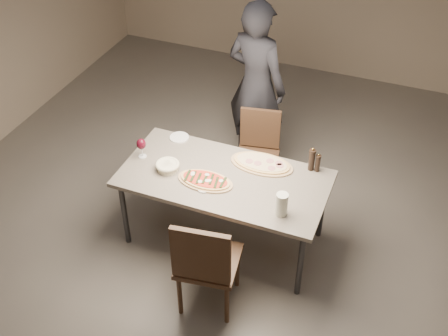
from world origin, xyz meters
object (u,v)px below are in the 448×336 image
at_px(pepper_mill_left, 312,159).
at_px(chair_near, 205,261).
at_px(dining_table, 224,182).
at_px(bread_basket, 168,166).
at_px(chair_far, 258,148).
at_px(carafe, 282,204).
at_px(ham_pizza, 262,163).
at_px(diner, 256,86).
at_px(zucchini_pizza, 205,180).

bearing_deg(pepper_mill_left, chair_near, -113.34).
height_order(dining_table, bread_basket, bread_basket).
height_order(pepper_mill_left, chair_near, chair_near).
distance_m(pepper_mill_left, chair_far, 0.86).
height_order(bread_basket, carafe, carafe).
bearing_deg(dining_table, bread_basket, -169.61).
bearing_deg(ham_pizza, pepper_mill_left, -11.48).
xyz_separation_m(pepper_mill_left, chair_near, (-0.51, -1.18, -0.30)).
bearing_deg(bread_basket, dining_table, 10.39).
bearing_deg(diner, carafe, 130.68).
xyz_separation_m(bread_basket, chair_near, (0.66, -0.71, -0.23)).
height_order(zucchini_pizza, ham_pizza, zucchini_pizza).
bearing_deg(zucchini_pizza, chair_far, 68.71).
bearing_deg(chair_near, diner, 90.40).
height_order(ham_pizza, chair_far, chair_far).
relative_size(bread_basket, diner, 0.12).
height_order(ham_pizza, diner, diner).
height_order(zucchini_pizza, diner, diner).
distance_m(dining_table, chair_near, 0.82).
height_order(dining_table, chair_near, chair_near).
relative_size(zucchini_pizza, chair_far, 0.56).
relative_size(chair_far, diner, 0.48).
distance_m(zucchini_pizza, chair_far, 1.00).
bearing_deg(ham_pizza, diner, 87.04).
bearing_deg(diner, ham_pizza, 126.76).
xyz_separation_m(bread_basket, carafe, (1.09, -0.17, 0.06)).
bearing_deg(zucchini_pizza, diner, 79.78).
xyz_separation_m(dining_table, bread_basket, (-0.49, -0.09, 0.10)).
bearing_deg(chair_near, ham_pizza, 77.02).
bearing_deg(zucchini_pizza, dining_table, 32.08).
bearing_deg(diner, pepper_mill_left, 147.03).
bearing_deg(ham_pizza, carafe, -82.33).
bearing_deg(chair_far, dining_table, 76.57).
distance_m(carafe, chair_near, 0.75).
bearing_deg(carafe, diner, 115.87).
distance_m(chair_far, diner, 0.65).
bearing_deg(zucchini_pizza, pepper_mill_left, 20.59).
relative_size(pepper_mill_left, chair_near, 0.23).
bearing_deg(pepper_mill_left, bread_basket, -157.97).
distance_m(pepper_mill_left, carafe, 0.64).
bearing_deg(chair_near, pepper_mill_left, 58.36).
height_order(carafe, chair_far, carafe).
distance_m(dining_table, pepper_mill_left, 0.79).
relative_size(zucchini_pizza, chair_near, 0.49).
xyz_separation_m(pepper_mill_left, chair_far, (-0.63, 0.45, -0.37)).
height_order(ham_pizza, pepper_mill_left, pepper_mill_left).
height_order(dining_table, chair_far, chair_far).
distance_m(dining_table, ham_pizza, 0.38).
bearing_deg(bread_basket, chair_near, -47.08).
bearing_deg(carafe, chair_near, -128.86).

